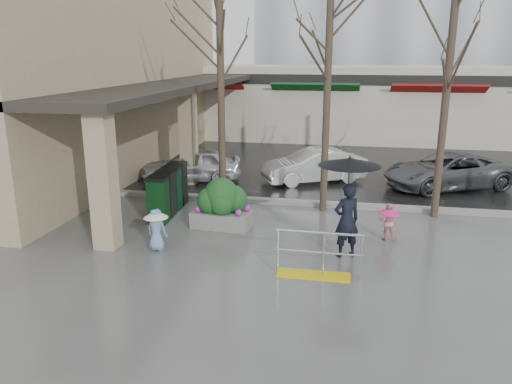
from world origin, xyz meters
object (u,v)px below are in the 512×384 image
(tree_midwest, at_px, (329,34))
(planter, at_px, (222,204))
(woman, at_px, (348,196))
(child_pink, at_px, (388,219))
(handrail, at_px, (317,260))
(tree_west, at_px, (220,40))
(car_c, at_px, (447,171))
(car_a, at_px, (191,165))
(news_boxes, at_px, (169,191))
(tree_mideast, at_px, (451,47))
(child_blue, at_px, (156,226))
(car_b, at_px, (314,166))

(tree_midwest, distance_m, planter, 5.69)
(woman, bearing_deg, child_pink, -157.43)
(woman, bearing_deg, handrail, 35.32)
(tree_west, distance_m, woman, 6.41)
(child_pink, distance_m, car_c, 6.23)
(car_a, bearing_deg, child_pink, 37.44)
(news_boxes, distance_m, car_c, 9.94)
(tree_west, relative_size, tree_mideast, 1.05)
(tree_mideast, distance_m, car_a, 9.81)
(handrail, height_order, car_a, car_a)
(tree_west, distance_m, child_pink, 7.09)
(child_pink, distance_m, planter, 4.47)
(child_pink, relative_size, car_c, 0.22)
(child_blue, bearing_deg, tree_mideast, -140.52)
(tree_west, distance_m, tree_mideast, 6.50)
(car_a, bearing_deg, planter, 9.97)
(child_blue, relative_size, planter, 0.63)
(child_pink, xyz_separation_m, news_boxes, (-6.39, 1.09, 0.11))
(woman, bearing_deg, tree_west, -71.23)
(tree_mideast, bearing_deg, child_blue, -150.36)
(tree_midwest, xyz_separation_m, car_c, (4.19, 3.52, -4.60))
(handrail, height_order, woman, woman)
(tree_mideast, bearing_deg, handrail, -123.19)
(tree_midwest, bearing_deg, child_pink, -51.11)
(handrail, xyz_separation_m, woman, (0.59, 1.24, 1.13))
(car_b, relative_size, car_c, 0.84)
(handrail, relative_size, tree_west, 0.28)
(handrail, distance_m, tree_west, 7.52)
(child_blue, height_order, car_c, car_c)
(tree_mideast, relative_size, car_a, 1.76)
(tree_west, xyz_separation_m, planter, (0.53, -2.11, -4.41))
(handrail, distance_m, tree_midwest, 6.83)
(tree_west, xyz_separation_m, car_c, (7.39, 3.52, -4.45))
(tree_mideast, height_order, child_pink, tree_mideast)
(child_pink, bearing_deg, car_a, -29.02)
(car_a, xyz_separation_m, car_b, (4.56, 0.76, 0.00))
(news_boxes, height_order, car_a, news_boxes)
(tree_west, height_order, car_c, tree_west)
(tree_mideast, relative_size, car_c, 1.43)
(news_boxes, bearing_deg, child_blue, -77.79)
(car_a, relative_size, car_b, 0.97)
(child_pink, bearing_deg, tree_west, -17.65)
(handrail, bearing_deg, car_b, 95.02)
(woman, height_order, child_blue, woman)
(tree_mideast, xyz_separation_m, child_blue, (-7.12, -4.05, -4.22))
(handrail, relative_size, car_c, 0.42)
(handrail, height_order, tree_midwest, tree_midwest)
(planter, bearing_deg, car_b, 69.26)
(woman, height_order, planter, woman)
(woman, bearing_deg, tree_midwest, -107.28)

